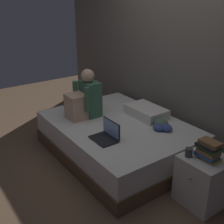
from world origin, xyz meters
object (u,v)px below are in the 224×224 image
(bed, at_px, (118,138))
(person_sitting, at_px, (85,99))
(clothes_pile, at_px, (162,125))
(laptop, at_px, (107,135))
(nightstand, at_px, (203,180))
(book_stack, at_px, (209,150))
(pillow, at_px, (146,111))
(mug, at_px, (189,152))

(bed, distance_m, person_sitting, 0.69)
(clothes_pile, bearing_deg, laptop, -103.62)
(person_sitting, relative_size, clothes_pile, 2.25)
(laptop, xyz_separation_m, clothes_pile, (0.17, 0.72, -0.01))
(nightstand, distance_m, book_stack, 0.36)
(person_sitting, height_order, book_stack, person_sitting)
(pillow, xyz_separation_m, book_stack, (1.26, -0.32, 0.10))
(person_sitting, relative_size, pillow, 1.17)
(bed, xyz_separation_m, pillow, (0.05, 0.45, 0.30))
(nightstand, distance_m, pillow, 1.32)
(bed, height_order, pillow, pillow)
(bed, xyz_separation_m, person_sitting, (-0.44, -0.24, 0.48))
(bed, bearing_deg, pillow, 84.02)
(nightstand, distance_m, clothes_pile, 0.89)
(laptop, height_order, mug, laptop)
(bed, xyz_separation_m, nightstand, (1.30, 0.14, 0.03))
(book_stack, xyz_separation_m, mug, (-0.14, -0.12, -0.06))
(laptop, relative_size, pillow, 0.57)
(bed, relative_size, mug, 22.22)
(nightstand, height_order, clothes_pile, clothes_pile)
(mug, bearing_deg, laptop, -155.76)
(pillow, bearing_deg, bed, -95.98)
(laptop, height_order, clothes_pile, laptop)
(pillow, bearing_deg, clothes_pile, -15.11)
(bed, height_order, book_stack, book_stack)
(laptop, bearing_deg, mug, 24.24)
(nightstand, xyz_separation_m, laptop, (-1.01, -0.52, 0.25))
(book_stack, bearing_deg, nightstand, 158.28)
(nightstand, relative_size, person_sitting, 0.81)
(laptop, distance_m, pillow, 0.86)
(laptop, distance_m, clothes_pile, 0.74)
(pillow, xyz_separation_m, clothes_pile, (0.42, -0.11, -0.02))
(person_sitting, height_order, clothes_pile, person_sitting)
(clothes_pile, bearing_deg, mug, -24.46)
(pillow, relative_size, clothes_pile, 1.93)
(book_stack, relative_size, clothes_pile, 0.80)
(clothes_pile, bearing_deg, book_stack, -13.64)
(clothes_pile, bearing_deg, pillow, 164.89)
(nightstand, distance_m, laptop, 1.16)
(bed, height_order, mug, mug)
(person_sitting, bearing_deg, laptop, -10.76)
(nightstand, xyz_separation_m, pillow, (-1.25, 0.31, 0.26))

